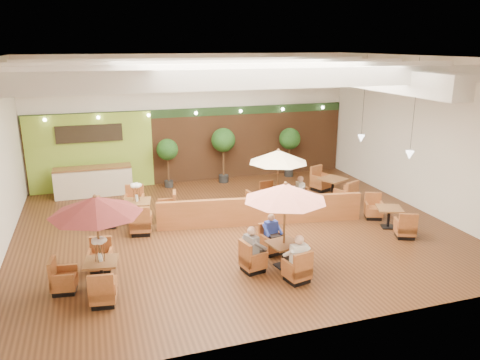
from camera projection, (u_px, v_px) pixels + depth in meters
name	position (u px, v px, depth m)	size (l,w,h in m)	color
room	(232.00, 114.00, 15.70)	(14.04, 14.00, 5.52)	#381E0F
service_counter	(94.00, 181.00, 18.75)	(3.00, 0.75, 1.18)	beige
booth_divider	(261.00, 211.00, 15.72)	(6.95, 0.18, 0.96)	brown
table_0	(95.00, 222.00, 11.30)	(2.35, 2.45, 2.45)	brown
table_1	(283.00, 206.00, 12.36)	(2.35, 2.46, 2.43)	brown
table_2	(278.00, 168.00, 16.68)	(2.29, 2.29, 2.34)	brown
table_3	(137.00, 211.00, 15.85)	(2.77, 2.77, 1.57)	brown
table_4	(389.00, 218.00, 15.51)	(1.03, 2.51, 0.88)	brown
table_5	(333.00, 188.00, 18.49)	(1.18, 2.89, 1.01)	brown
topiary_0	(167.00, 151.00, 19.55)	(0.90, 0.90, 2.09)	black
topiary_1	(223.00, 142.00, 20.19)	(1.04, 1.04, 2.41)	black
topiary_2	(290.00, 141.00, 21.14)	(0.97, 0.97, 2.25)	black
diner_0	(298.00, 254.00, 11.85)	(0.43, 0.36, 0.84)	silver
diner_1	(272.00, 230.00, 13.48)	(0.38, 0.32, 0.74)	#2A42B7
diner_2	(253.00, 245.00, 12.40)	(0.42, 0.46, 0.83)	slate
diner_3	(287.00, 198.00, 16.14)	(0.45, 0.39, 0.83)	#2A42B7
diner_4	(299.00, 189.00, 17.17)	(0.33, 0.40, 0.79)	silver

